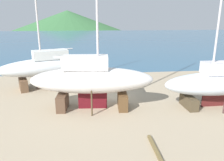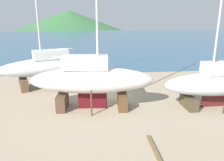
% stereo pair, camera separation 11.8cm
% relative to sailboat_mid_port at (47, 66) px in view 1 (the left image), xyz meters
% --- Properties ---
extents(ground_plane, '(49.22, 49.22, 0.00)m').
position_rel_sailboat_mid_port_xyz_m(ground_plane, '(5.87, -7.31, -2.17)').
color(ground_plane, tan).
extents(sea_water, '(175.97, 97.63, 0.01)m').
position_rel_sailboat_mid_port_xyz_m(sea_water, '(5.87, 53.81, -2.17)').
color(sea_water, '#356182').
rests_on(sea_water, ground).
extents(headland_hill, '(141.48, 141.48, 25.49)m').
position_rel_sailboat_mid_port_xyz_m(headland_hill, '(-11.09, 170.96, -2.17)').
color(headland_hill, '#386C3C').
rests_on(headland_hill, ground).
extents(sailboat_mid_port, '(9.80, 5.81, 14.06)m').
position_rel_sailboat_mid_port_xyz_m(sailboat_mid_port, '(0.00, 0.00, 0.00)').
color(sailboat_mid_port, brown).
rests_on(sailboat_mid_port, ground).
extents(sailboat_small_center, '(9.60, 3.20, 17.03)m').
position_rel_sailboat_mid_port_xyz_m(sailboat_small_center, '(4.41, -6.27, 0.23)').
color(sailboat_small_center, brown).
rests_on(sailboat_small_center, ground).
extents(sailboat_far_slipway, '(8.42, 2.94, 13.34)m').
position_rel_sailboat_mid_port_xyz_m(sailboat_far_slipway, '(14.23, -6.93, -0.19)').
color(sailboat_far_slipway, '#4A3D2A').
rests_on(sailboat_far_slipway, ground).
extents(worker, '(0.37, 0.49, 1.69)m').
position_rel_sailboat_mid_port_xyz_m(worker, '(3.83, 4.68, -1.29)').
color(worker, maroon).
rests_on(worker, ground).
extents(timber_long_fore, '(0.24, 2.79, 0.16)m').
position_rel_sailboat_mid_port_xyz_m(timber_long_fore, '(7.64, -12.48, -2.09)').
color(timber_long_fore, brown).
rests_on(timber_long_fore, ground).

